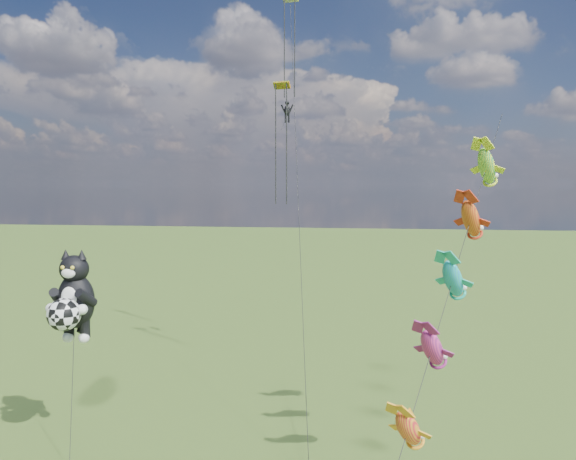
# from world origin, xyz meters

# --- Properties ---
(cat_kite_rig) EXTENTS (2.37, 4.05, 10.09)m
(cat_kite_rig) POSITION_xyz_m (-0.69, 5.05, 7.58)
(cat_kite_rig) COLOR brown
(cat_kite_rig) RESTS_ON ground
(fish_windsock_rig) EXTENTS (7.25, 14.33, 16.92)m
(fish_windsock_rig) POSITION_xyz_m (17.57, 2.29, 9.49)
(fish_windsock_rig) COLOR brown
(fish_windsock_rig) RESTS_ON ground
(parafoil_rig) EXTENTS (4.19, 17.19, 27.15)m
(parafoil_rig) POSITION_xyz_m (8.42, 18.00, 19.25)
(parafoil_rig) COLOR brown
(parafoil_rig) RESTS_ON ground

